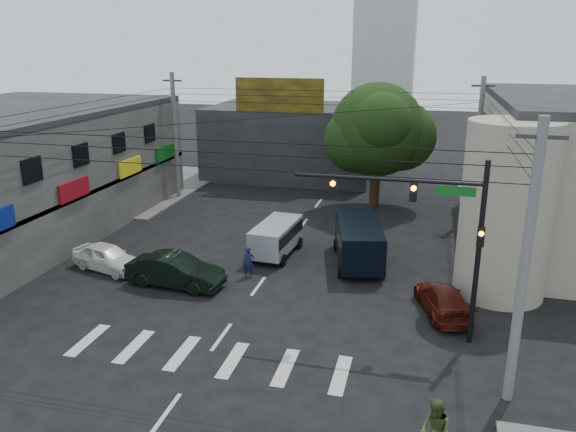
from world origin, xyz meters
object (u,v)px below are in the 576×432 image
at_px(street_tree, 377,130).
at_px(silver_minivan, 276,239).
at_px(dark_sedan, 175,271).
at_px(traffic_officer, 249,262).
at_px(utility_pole_far_right, 477,150).
at_px(pedestrian_olive, 435,431).
at_px(navy_van, 358,243).
at_px(maroon_sedan, 443,300).
at_px(traffic_gantry, 434,221).
at_px(white_compact, 107,257).
at_px(utility_pole_far_left, 175,137).
at_px(utility_pole_near_right, 524,268).

relative_size(street_tree, silver_minivan, 2.02).
xyz_separation_m(dark_sedan, traffic_officer, (3.05, 1.89, 0.00)).
height_order(street_tree, dark_sedan, street_tree).
bearing_deg(traffic_officer, silver_minivan, 59.98).
height_order(street_tree, utility_pole_far_right, utility_pole_far_right).
bearing_deg(pedestrian_olive, navy_van, 162.32).
bearing_deg(maroon_sedan, navy_van, -64.23).
bearing_deg(traffic_gantry, dark_sedan, 169.71).
xyz_separation_m(traffic_gantry, navy_van, (-3.58, 7.12, -3.72)).
xyz_separation_m(dark_sedan, maroon_sedan, (12.34, 0.16, -0.16)).
relative_size(white_compact, navy_van, 0.73).
distance_m(utility_pole_far_left, traffic_officer, 16.67).
bearing_deg(traffic_gantry, pedestrian_olive, -87.43).
xyz_separation_m(traffic_gantry, silver_minivan, (-8.09, 7.26, -3.93)).
xyz_separation_m(utility_pole_far_right, traffic_officer, (-11.29, -13.00, -3.82)).
height_order(utility_pole_far_left, dark_sedan, utility_pole_far_left).
xyz_separation_m(utility_pole_near_right, silver_minivan, (-10.76, 10.76, -3.70)).
bearing_deg(pedestrian_olive, traffic_officer, -174.11).
height_order(utility_pole_near_right, pedestrian_olive, utility_pole_near_right).
bearing_deg(utility_pole_far_left, dark_sedan, -65.88).
relative_size(utility_pole_near_right, silver_minivan, 2.13).
relative_size(maroon_sedan, navy_van, 0.77).
relative_size(street_tree, dark_sedan, 1.81).
relative_size(silver_minivan, traffic_officer, 2.78).
height_order(utility_pole_near_right, dark_sedan, utility_pole_near_right).
bearing_deg(traffic_officer, utility_pole_near_right, -54.44).
height_order(dark_sedan, white_compact, dark_sedan).
bearing_deg(navy_van, utility_pole_far_right, -44.89).
xyz_separation_m(utility_pole_far_left, pedestrian_olive, (18.64, -24.04, -3.64)).
height_order(street_tree, pedestrian_olive, street_tree).
distance_m(utility_pole_near_right, utility_pole_far_left, 29.35).
distance_m(utility_pole_far_left, pedestrian_olive, 30.64).
bearing_deg(silver_minivan, dark_sedan, 149.77).
bearing_deg(utility_pole_far_right, traffic_gantry, -98.94).
distance_m(maroon_sedan, silver_minivan, 10.09).
relative_size(utility_pole_far_left, silver_minivan, 2.13).
distance_m(traffic_officer, pedestrian_olive, 14.20).
xyz_separation_m(street_tree, navy_van, (0.24, -10.88, -4.36)).
relative_size(utility_pole_near_right, utility_pole_far_left, 1.00).
distance_m(dark_sedan, maroon_sedan, 12.34).
bearing_deg(dark_sedan, maroon_sedan, -83.99).
distance_m(utility_pole_far_right, silver_minivan, 14.98).
height_order(white_compact, silver_minivan, silver_minivan).
xyz_separation_m(street_tree, traffic_officer, (-4.79, -14.00, -4.70)).
distance_m(traffic_gantry, navy_van, 8.80).
bearing_deg(utility_pole_far_right, street_tree, 171.25).
bearing_deg(pedestrian_olive, utility_pole_far_left, -175.28).
bearing_deg(navy_van, traffic_officer, 109.26).
distance_m(traffic_gantry, utility_pole_far_right, 17.21).
distance_m(utility_pole_near_right, utility_pole_far_right, 20.50).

